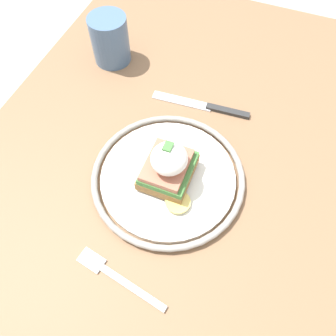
% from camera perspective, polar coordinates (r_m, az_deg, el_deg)
% --- Properties ---
extents(ground_plane, '(6.00, 6.00, 0.00)m').
position_cam_1_polar(ground_plane, '(1.25, 1.19, -18.08)').
color(ground_plane, '#B2ADA3').
extents(dining_table, '(0.98, 0.71, 0.76)m').
position_cam_1_polar(dining_table, '(0.65, 2.18, -5.97)').
color(dining_table, '#846042').
rests_on(dining_table, ground_plane).
extents(plate, '(0.24, 0.24, 0.02)m').
position_cam_1_polar(plate, '(0.52, 0.00, -1.54)').
color(plate, silver).
rests_on(plate, dining_table).
extents(sandwich, '(0.10, 0.09, 0.08)m').
position_cam_1_polar(sandwich, '(0.48, 0.07, 0.29)').
color(sandwich, olive).
rests_on(sandwich, plate).
extents(fork, '(0.04, 0.14, 0.00)m').
position_cam_1_polar(fork, '(0.47, -8.82, -18.30)').
color(fork, silver).
rests_on(fork, dining_table).
extents(knife, '(0.03, 0.18, 0.01)m').
position_cam_1_polar(knife, '(0.61, 7.01, 10.52)').
color(knife, '#2D2D2D').
rests_on(knife, dining_table).
extents(cup, '(0.07, 0.07, 0.09)m').
position_cam_1_polar(cup, '(0.68, -10.08, 21.25)').
color(cup, slate).
rests_on(cup, dining_table).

